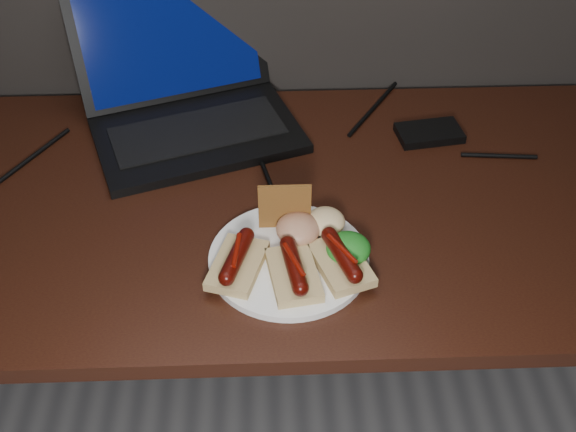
% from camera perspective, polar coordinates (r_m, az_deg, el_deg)
% --- Properties ---
extents(desk, '(1.40, 0.70, 0.75)m').
position_cam_1_polar(desk, '(1.32, -2.87, -1.63)').
color(desk, black).
rests_on(desk, ground).
extents(laptop, '(0.47, 0.44, 0.25)m').
position_cam_1_polar(laptop, '(1.43, -7.95, 9.15)').
color(laptop, black).
rests_on(laptop, desk).
extents(hard_drive, '(0.13, 0.09, 0.02)m').
position_cam_1_polar(hard_drive, '(1.43, 11.10, 6.45)').
color(hard_drive, black).
rests_on(hard_drive, desk).
extents(desk_cables, '(0.99, 0.37, 0.01)m').
position_cam_1_polar(desk_cables, '(1.38, -0.56, 5.71)').
color(desk_cables, black).
rests_on(desk_cables, desk).
extents(plate, '(0.26, 0.26, 0.01)m').
position_cam_1_polar(plate, '(1.14, 0.06, -3.40)').
color(plate, white).
rests_on(plate, desk).
extents(bread_sausage_left, '(0.10, 0.13, 0.04)m').
position_cam_1_polar(bread_sausage_left, '(1.11, -4.04, -3.59)').
color(bread_sausage_left, '#DABF80').
rests_on(bread_sausage_left, plate).
extents(bread_sausage_center, '(0.09, 0.12, 0.04)m').
position_cam_1_polar(bread_sausage_center, '(1.09, 0.46, -4.34)').
color(bread_sausage_center, '#DABF80').
rests_on(bread_sausage_center, plate).
extents(bread_sausage_right, '(0.10, 0.13, 0.04)m').
position_cam_1_polar(bread_sausage_right, '(1.11, 4.23, -3.47)').
color(bread_sausage_right, '#DABF80').
rests_on(bread_sausage_right, plate).
extents(crispbread, '(0.09, 0.01, 0.08)m').
position_cam_1_polar(crispbread, '(1.16, -0.26, 0.76)').
color(crispbread, '#965929').
rests_on(crispbread, plate).
extents(salad_greens, '(0.07, 0.07, 0.04)m').
position_cam_1_polar(salad_greens, '(1.13, 4.80, -2.56)').
color(salad_greens, '#196213').
rests_on(salad_greens, plate).
extents(salsa_mound, '(0.07, 0.07, 0.04)m').
position_cam_1_polar(salsa_mound, '(1.15, 0.80, -1.01)').
color(salsa_mound, maroon).
rests_on(salsa_mound, plate).
extents(coleslaw_mound, '(0.06, 0.06, 0.04)m').
position_cam_1_polar(coleslaw_mound, '(1.17, 2.98, -0.44)').
color(coleslaw_mound, beige).
rests_on(coleslaw_mound, plate).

